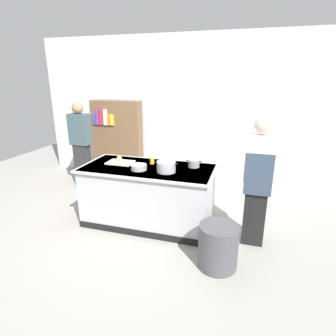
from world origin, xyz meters
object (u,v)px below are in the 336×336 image
Objects in this scene: juice_cup at (152,161)px; person_chef at (258,180)px; person_guest at (81,144)px; stock_pot at (166,167)px; onion at (119,159)px; trash_bin at (218,246)px; bookshelf at (117,140)px; mixing_bowl at (139,167)px; sauce_pan at (194,163)px.

person_chef is (1.55, -0.31, -0.04)m from juice_cup.
stock_pot is at bearing 71.71° from person_guest.
onion is 1.59m from person_guest.
trash_bin is (0.84, -0.66, -0.71)m from stock_pot.
person_guest reaches higher than onion.
person_chef is 1.01× the size of bookshelf.
person_chef reaches higher than mixing_bowl.
person_chef is (0.91, -0.34, -0.04)m from sauce_pan.
stock_pot is at bearing -15.11° from onion.
stock_pot is 1.41× the size of sauce_pan.
sauce_pan is at bearing 45.73° from stock_pot.
sauce_pan reaches higher than juice_cup.
person_chef is (1.23, -0.01, -0.06)m from stock_pot.
mixing_bowl is (-0.40, -0.02, -0.04)m from stock_pot.
person_guest is (-1.29, 0.92, -0.05)m from onion.
onion is 0.36× the size of sauce_pan.
juice_cup is at bearing 136.17° from stock_pot.
person_guest is (-2.97, 1.80, 0.64)m from trash_bin.
sauce_pan is at bearing 5.30° from onion.
person_chef is at bearing -33.11° from bookshelf.
juice_cup is (0.52, 0.08, -0.01)m from onion.
bookshelf is (-1.72, 1.92, -0.12)m from stock_pot.
juice_cup is 0.06× the size of person_chef.
onion is at bearing 164.89° from stock_pot.
juice_cup is 0.06× the size of person_guest.
onion is 1.17m from sauce_pan.
trash_bin is at bearing -38.10° from stock_pot.
trash_bin is at bearing -39.76° from juice_cup.
juice_cup is 0.18× the size of trash_bin.
person_guest is (-2.13, 1.14, -0.06)m from stock_pot.
mixing_bowl is at bearing 152.97° from trash_bin.
mixing_bowl is at bearing -153.81° from sauce_pan.
stock_pot is 1.44× the size of mixing_bowl.
person_chef reaches higher than juice_cup.
juice_cup is at bearing 75.08° from person_guest.
juice_cup is at bearing -48.99° from bookshelf.
bookshelf is at bearing 162.22° from person_guest.
mixing_bowl is 0.42× the size of trash_bin.
bookshelf reaches higher than stock_pot.
person_guest is (-3.36, 1.15, -0.00)m from person_chef.
trash_bin is (1.16, -0.96, -0.68)m from juice_cup.
stock_pot reaches higher than trash_bin.
mixing_bowl is 0.13× the size of bookshelf.
juice_cup is at bearing 140.24° from trash_bin.
person_guest is at bearing 148.74° from trash_bin.
mixing_bowl is at bearing -176.48° from stock_pot.
mixing_bowl is 0.13× the size of person_guest.
person_guest reaches higher than bookshelf.
mixing_bowl is 1.64m from person_chef.
sauce_pan is 0.14× the size of person_guest.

